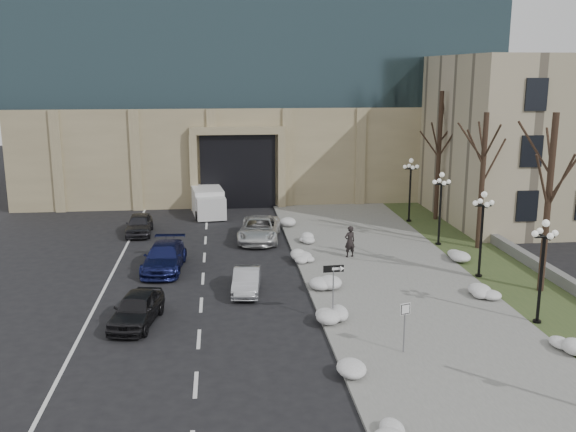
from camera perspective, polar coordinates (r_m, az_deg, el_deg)
The scene contains 33 objects.
ground at distance 22.76m, azimuth 8.90°, elevation -16.12°, with size 160.00×160.00×0.00m, color black.
sidewalk at distance 36.06m, azimuth 8.58°, elevation -4.90°, with size 9.00×40.00×0.12m, color gray.
curb at distance 35.21m, azimuth 1.44°, elevation -5.18°, with size 0.30×40.00×0.14m, color gray.
grass_strip at distance 38.20m, azimuth 18.08°, elevation -4.40°, with size 4.00×40.00×0.10m, color #384B25.
stone_wall at distance 40.69m, azimuth 19.54°, elevation -3.03°, with size 0.50×30.00×0.70m, color slate.
classical_building at distance 54.80m, azimuth 24.12°, elevation 6.55°, with size 22.00×18.12×12.00m.
car_a at distance 29.24m, azimuth -13.30°, elevation -8.02°, with size 1.70×4.22×1.44m, color black.
car_b at distance 32.49m, azimuth -3.71°, elevation -5.75°, with size 1.30×3.74×1.23m, color #A9ABB1.
car_c at distance 36.57m, azimuth -10.94°, elevation -3.61°, with size 2.09×5.15×1.49m, color navy.
car_d at distance 42.13m, azimuth -2.56°, elevation -1.18°, with size 2.53×5.48×1.52m, color silver.
car_e at distance 44.85m, azimuth -13.08°, elevation -0.71°, with size 1.66×4.12×1.41m, color #2D2C31.
pedestrian at distance 38.08m, azimuth 5.51°, elevation -2.27°, with size 0.69×0.45×1.89m, color black.
box_truck at distance 50.42m, azimuth -7.18°, elevation 1.33°, with size 2.93×6.59×2.02m.
one_way_sign at distance 28.42m, azimuth 4.38°, elevation -5.26°, with size 0.97×0.27×2.60m.
keep_sign at distance 25.62m, azimuth 10.35°, elevation -8.84°, with size 0.45×0.17×2.16m.
snow_clump_b at distance 24.24m, azimuth 5.64°, elevation -13.32°, with size 1.10×1.60×0.36m, color white.
snow_clump_c at distance 29.15m, azimuth 3.38°, elevation -8.63°, with size 1.10×1.60×0.36m, color white.
snow_clump_d at distance 32.63m, azimuth 3.25°, elevation -6.25°, with size 1.10×1.60×0.36m, color white.
snow_clump_e at distance 36.68m, azimuth 1.39°, elevation -4.05°, with size 1.10×1.60×0.36m, color white.
snow_clump_f at distance 41.09m, azimuth 1.26°, elevation -2.19°, with size 1.10×1.60×0.36m, color white.
snow_clump_g at distance 45.99m, azimuth 0.36°, elevation -0.55°, with size 1.10×1.60×0.36m, color white.
snow_clump_h at distance 27.92m, azimuth 23.35°, elevation -10.71°, with size 1.10×1.60×0.36m, color white.
snow_clump_i at distance 33.02m, azimuth 17.09°, elevation -6.58°, with size 1.10×1.60×0.36m, color white.
snow_clump_j at distance 38.65m, azimuth 14.36°, elevation -3.58°, with size 1.10×1.60×0.36m, color white.
snow_clump_k at distance 37.48m, azimuth 1.54°, elevation -3.68°, with size 1.10×1.60×0.36m, color white.
snow_clump_l at distance 28.96m, azimuth 4.11°, elevation -8.79°, with size 1.10×1.60×0.36m, color white.
lamppost_a at distance 29.77m, azimuth 21.71°, elevation -3.46°, with size 1.18×1.18×4.76m.
lamppost_b at distance 35.43m, azimuth 16.88°, elevation -0.58°, with size 1.18×1.18×4.76m.
lamppost_c at distance 41.35m, azimuth 13.42°, elevation 1.50°, with size 1.18×1.18×4.76m.
lamppost_d at distance 47.42m, azimuth 10.83°, elevation 3.05°, with size 1.18×1.18×4.76m.
tree_near at distance 33.66m, azimuth 22.29°, elevation 3.11°, with size 3.20×3.20×9.00m.
tree_mid at distance 40.83m, azimuth 16.98°, elevation 4.61°, with size 3.20×3.20×8.50m.
tree_far at distance 48.16m, azimuth 13.33°, elevation 6.78°, with size 3.20×3.20×9.50m.
Camera 1 is at (-5.48, -19.18, 10.97)m, focal length 40.00 mm.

